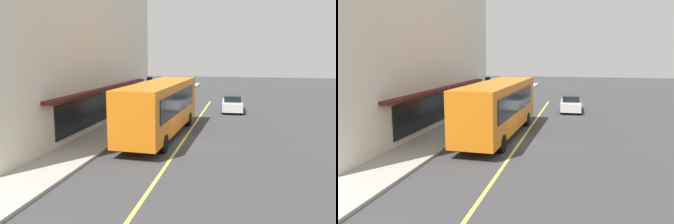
# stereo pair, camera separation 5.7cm
# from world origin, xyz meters

# --- Properties ---
(ground) EXTENTS (120.00, 120.00, 0.00)m
(ground) POSITION_xyz_m (0.00, 0.00, 0.00)
(ground) COLOR #38383A
(sidewalk) EXTENTS (80.00, 2.70, 0.15)m
(sidewalk) POSITION_xyz_m (0.00, 5.15, 0.07)
(sidewalk) COLOR #9E9B93
(sidewalk) RESTS_ON ground
(lane_centre_stripe) EXTENTS (36.00, 0.16, 0.01)m
(lane_centre_stripe) POSITION_xyz_m (0.00, 0.00, 0.00)
(lane_centre_stripe) COLOR #D8D14C
(lane_centre_stripe) RESTS_ON ground
(storefront_building) EXTENTS (23.18, 12.24, 12.73)m
(storefront_building) POSITION_xyz_m (3.76, 12.31, 6.36)
(storefront_building) COLOR silver
(storefront_building) RESTS_ON ground
(bus) EXTENTS (11.21, 2.90, 3.50)m
(bus) POSITION_xyz_m (1.43, 1.62, 1.99)
(bus) COLOR orange
(bus) RESTS_ON ground
(traffic_light) EXTENTS (0.30, 0.52, 3.20)m
(traffic_light) POSITION_xyz_m (8.16, 4.27, 2.53)
(traffic_light) COLOR #2D2D33
(traffic_light) RESTS_ON sidewalk
(car_white) EXTENTS (4.36, 1.98, 1.52)m
(car_white) POSITION_xyz_m (12.00, -2.62, 0.74)
(car_white) COLOR white
(car_white) RESTS_ON ground
(pedestrian_near_storefront) EXTENTS (0.34, 0.34, 1.59)m
(pedestrian_near_storefront) POSITION_xyz_m (8.49, 5.92, 1.10)
(pedestrian_near_storefront) COLOR black
(pedestrian_near_storefront) RESTS_ON sidewalk
(pedestrian_mid_block) EXTENTS (0.34, 0.34, 1.67)m
(pedestrian_mid_block) POSITION_xyz_m (9.87, 4.87, 1.15)
(pedestrian_mid_block) COLOR black
(pedestrian_mid_block) RESTS_ON sidewalk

